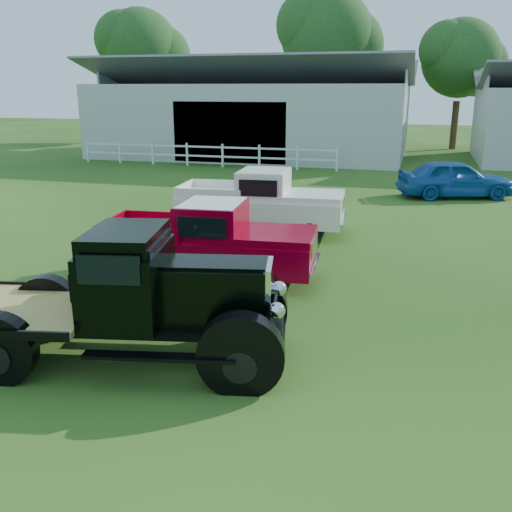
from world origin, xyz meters
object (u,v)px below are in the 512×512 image
(vintage_flatbed, at_px, (122,296))
(misc_car_blue, at_px, (455,179))
(white_pickup, at_px, (261,202))
(red_pickup, at_px, (208,241))

(vintage_flatbed, distance_m, misc_car_blue, 16.52)
(white_pickup, relative_size, misc_car_blue, 1.15)
(white_pickup, bearing_deg, red_pickup, -93.63)
(red_pickup, relative_size, misc_car_blue, 1.12)
(vintage_flatbed, relative_size, white_pickup, 1.08)
(red_pickup, distance_m, white_pickup, 4.29)
(white_pickup, distance_m, misc_car_blue, 9.23)
(vintage_flatbed, bearing_deg, red_pickup, 80.01)
(red_pickup, height_order, misc_car_blue, red_pickup)
(misc_car_blue, bearing_deg, white_pickup, 125.65)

